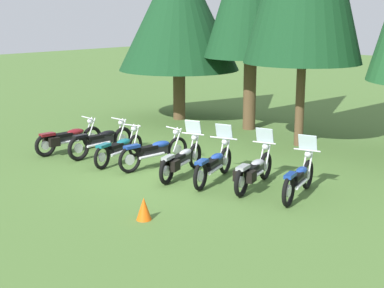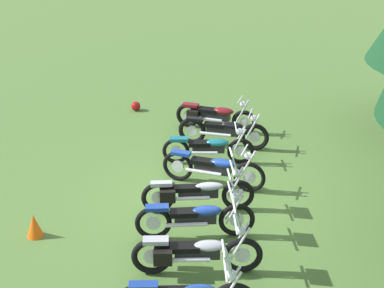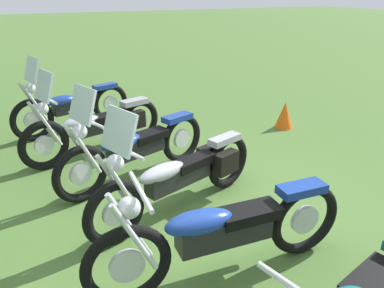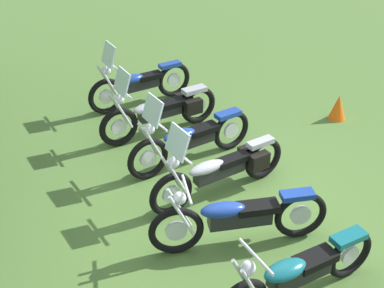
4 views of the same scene
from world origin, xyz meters
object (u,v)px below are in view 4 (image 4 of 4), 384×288
motorcycle_7 (139,83)px  traffic_cone (338,107)px  motorcycle_3 (238,217)px  motorcycle_5 (189,139)px  motorcycle_6 (161,110)px  motorcycle_4 (221,169)px  motorcycle_2 (298,272)px

motorcycle_7 → traffic_cone: size_ratio=4.40×
motorcycle_3 → motorcycle_5: motorcycle_5 is taller
motorcycle_3 → motorcycle_7: 4.33m
motorcycle_6 → motorcycle_4: bearing=87.6°
motorcycle_2 → motorcycle_5: motorcycle_5 is taller
traffic_cone → motorcycle_5: bearing=103.7°
motorcycle_5 → traffic_cone: motorcycle_5 is taller
motorcycle_2 → motorcycle_7: motorcycle_7 is taller
traffic_cone → motorcycle_7: bearing=66.5°
motorcycle_3 → motorcycle_6: bearing=-79.6°
motorcycle_4 → traffic_cone: (1.67, -2.81, -0.21)m
motorcycle_3 → motorcycle_6: size_ratio=1.08×
motorcycle_4 → traffic_cone: motorcycle_4 is taller
motorcycle_5 → motorcycle_2: bearing=80.4°
motorcycle_5 → traffic_cone: 3.14m
motorcycle_4 → motorcycle_6: (2.00, 0.47, 0.01)m
motorcycle_7 → motorcycle_5: bearing=84.7°
motorcycle_5 → motorcycle_7: bearing=-97.8°
motorcycle_4 → motorcycle_2: bearing=77.9°
motorcycle_5 → motorcycle_6: motorcycle_6 is taller
motorcycle_4 → motorcycle_5: 0.96m
motorcycle_6 → motorcycle_2: bearing=83.9°
motorcycle_2 → motorcycle_7: bearing=-94.9°
motorcycle_6 → traffic_cone: bearing=158.6°
motorcycle_5 → motorcycle_7: size_ratio=1.05×
motorcycle_3 → traffic_cone: 4.05m
motorcycle_4 → motorcycle_6: size_ratio=1.02×
motorcycle_2 → motorcycle_4: size_ratio=0.97×
motorcycle_2 → motorcycle_6: bearing=-94.7°
motorcycle_2 → motorcycle_3: 1.14m
motorcycle_2 → motorcycle_6: motorcycle_6 is taller
motorcycle_2 → motorcycle_4: (2.20, 0.23, 0.02)m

